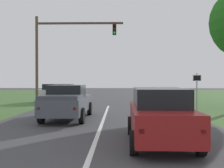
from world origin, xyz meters
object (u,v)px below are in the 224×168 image
Objects in this scene: red_suv_near at (160,114)px; pickup_truck_lead at (68,102)px; crossing_suv_far at (60,93)px; traffic_light at (59,47)px; keep_moving_sign at (197,87)px.

pickup_truck_lead is at bearing 126.63° from red_suv_near.
red_suv_near is 18.59m from crossing_suv_far.
keep_moving_sign is (10.62, -3.83, -3.34)m from traffic_light.
keep_moving_sign is 13.30m from crossing_suv_far.
pickup_truck_lead is 9.55m from keep_moving_sign.
crossing_suv_far is at bearing 147.95° from keep_moving_sign.
pickup_truck_lead is 1.22× the size of crossing_suv_far.
pickup_truck_lead reaches higher than red_suv_near.
pickup_truck_lead is 11.85m from crossing_suv_far.
traffic_light is 11.77m from keep_moving_sign.
traffic_light reaches higher than keep_moving_sign.
traffic_light is (-2.21, 8.29, 4.07)m from pickup_truck_lead.
keep_moving_sign is at bearing -19.82° from traffic_light.
pickup_truck_lead is (-4.23, 5.69, -0.03)m from red_suv_near.
red_suv_near is at bearing -53.37° from pickup_truck_lead.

